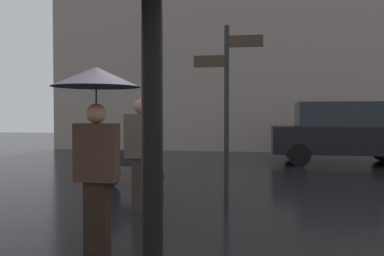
{
  "coord_description": "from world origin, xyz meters",
  "views": [
    {
      "loc": [
        0.85,
        -2.7,
        1.49
      ],
      "look_at": [
        -0.53,
        5.74,
        1.23
      ],
      "focal_mm": 38.2,
      "sensor_mm": 36.0,
      "label": 1
    }
  ],
  "objects_px": {
    "pedestrian_with_bag": "(142,148)",
    "parked_scooter": "(129,160)",
    "parked_car_left": "(341,132)",
    "pedestrian_with_umbrella": "(96,109)",
    "street_signpost": "(227,99)"
  },
  "relations": [
    {
      "from": "pedestrian_with_bag",
      "to": "parked_scooter",
      "type": "distance_m",
      "value": 2.35
    },
    {
      "from": "parked_scooter",
      "to": "parked_car_left",
      "type": "relative_size",
      "value": 0.32
    },
    {
      "from": "pedestrian_with_umbrella",
      "to": "parked_car_left",
      "type": "bearing_deg",
      "value": -134.02
    },
    {
      "from": "pedestrian_with_umbrella",
      "to": "pedestrian_with_bag",
      "type": "height_order",
      "value": "pedestrian_with_umbrella"
    },
    {
      "from": "pedestrian_with_umbrella",
      "to": "parked_car_left",
      "type": "distance_m",
      "value": 9.98
    },
    {
      "from": "pedestrian_with_bag",
      "to": "street_signpost",
      "type": "bearing_deg",
      "value": -124.34
    },
    {
      "from": "parked_car_left",
      "to": "street_signpost",
      "type": "xyz_separation_m",
      "value": [
        -3.02,
        -6.8,
        0.79
      ]
    },
    {
      "from": "parked_scooter",
      "to": "parked_car_left",
      "type": "height_order",
      "value": "parked_car_left"
    },
    {
      "from": "parked_scooter",
      "to": "street_signpost",
      "type": "bearing_deg",
      "value": -35.96
    },
    {
      "from": "pedestrian_with_umbrella",
      "to": "street_signpost",
      "type": "xyz_separation_m",
      "value": [
        1.24,
        2.21,
        0.19
      ]
    },
    {
      "from": "parked_scooter",
      "to": "street_signpost",
      "type": "relative_size",
      "value": 0.48
    },
    {
      "from": "pedestrian_with_umbrella",
      "to": "street_signpost",
      "type": "distance_m",
      "value": 2.54
    },
    {
      "from": "parked_scooter",
      "to": "pedestrian_with_umbrella",
      "type": "bearing_deg",
      "value": -73.69
    },
    {
      "from": "street_signpost",
      "to": "parked_car_left",
      "type": "bearing_deg",
      "value": 66.07
    },
    {
      "from": "parked_car_left",
      "to": "pedestrian_with_umbrella",
      "type": "bearing_deg",
      "value": -98.93
    }
  ]
}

